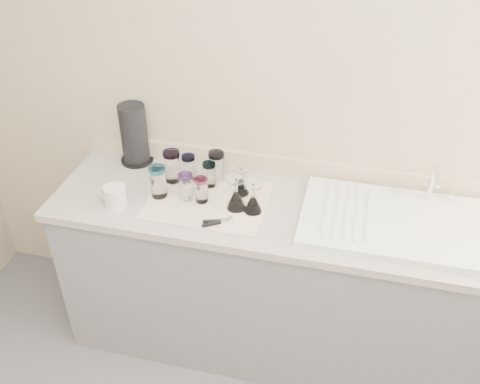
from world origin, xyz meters
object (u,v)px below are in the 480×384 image
(white_mug, at_px, (115,197))
(tumbler_lavender, at_px, (201,190))
(tumbler_magenta, at_px, (158,182))
(sink_unit, at_px, (396,222))
(paper_towel_roll, at_px, (134,135))
(tumbler_cyan, at_px, (189,167))
(can_opener, at_px, (217,222))
(goblet_front_left, at_px, (236,198))
(tumbler_teal, at_px, (172,166))
(tumbler_purple, at_px, (209,174))
(goblet_front_right, at_px, (253,202))
(goblet_back_left, at_px, (241,185))
(tumbler_blue, at_px, (186,186))
(tumbler_extra, at_px, (217,166))

(white_mug, bearing_deg, tumbler_lavender, 17.87)
(tumbler_magenta, bearing_deg, sink_unit, 2.35)
(tumbler_lavender, xyz_separation_m, paper_towel_roll, (-0.43, 0.27, 0.08))
(tumbler_cyan, xyz_separation_m, can_opener, (0.23, -0.31, -0.06))
(tumbler_magenta, relative_size, goblet_front_left, 0.97)
(can_opener, bearing_deg, tumbler_teal, 137.82)
(sink_unit, height_order, tumbler_purple, sink_unit)
(can_opener, bearing_deg, sink_unit, 13.48)
(goblet_front_right, bearing_deg, goblet_front_left, 175.41)
(tumbler_magenta, relative_size, tumbler_lavender, 1.26)
(tumbler_purple, bearing_deg, goblet_back_left, -9.13)
(tumbler_blue, bearing_deg, white_mug, -157.76)
(tumbler_extra, xyz_separation_m, goblet_front_right, (0.23, -0.20, -0.03))
(sink_unit, distance_m, tumbler_extra, 0.87)
(goblet_back_left, distance_m, white_mug, 0.58)
(tumbler_extra, xyz_separation_m, white_mug, (-0.39, -0.31, -0.03))
(tumbler_blue, bearing_deg, tumbler_purple, 60.40)
(sink_unit, xyz_separation_m, goblet_back_left, (-0.71, 0.07, 0.04))
(goblet_front_right, relative_size, paper_towel_roll, 0.47)
(tumbler_blue, distance_m, white_mug, 0.33)
(sink_unit, height_order, tumbler_teal, sink_unit)
(tumbler_blue, xyz_separation_m, white_mug, (-0.30, -0.12, -0.02))
(tumbler_extra, distance_m, goblet_front_left, 0.25)
(can_opener, xyz_separation_m, white_mug, (-0.49, 0.02, 0.04))
(tumbler_teal, relative_size, goblet_back_left, 1.17)
(tumbler_purple, relative_size, paper_towel_roll, 0.40)
(tumbler_lavender, height_order, white_mug, tumbler_lavender)
(tumbler_teal, bearing_deg, can_opener, -42.18)
(tumbler_extra, bearing_deg, tumbler_purple, -110.50)
(paper_towel_roll, bearing_deg, tumbler_teal, -29.16)
(sink_unit, relative_size, goblet_back_left, 5.95)
(can_opener, bearing_deg, tumbler_extra, 106.33)
(tumbler_magenta, distance_m, white_mug, 0.21)
(tumbler_purple, bearing_deg, tumbler_extra, 69.50)
(goblet_front_left, distance_m, can_opener, 0.15)
(tumbler_magenta, distance_m, tumbler_lavender, 0.21)
(sink_unit, distance_m, tumbler_cyan, 1.00)
(tumbler_cyan, height_order, tumbler_lavender, tumbler_cyan)
(tumbler_extra, bearing_deg, goblet_back_left, -29.47)
(tumbler_magenta, xyz_separation_m, white_mug, (-0.17, -0.11, -0.03))
(tumbler_magenta, bearing_deg, goblet_front_left, -0.82)
(tumbler_lavender, bearing_deg, tumbler_blue, 178.29)
(tumbler_extra, height_order, goblet_front_left, goblet_front_left)
(tumbler_blue, height_order, goblet_back_left, goblet_back_left)
(tumbler_teal, bearing_deg, tumbler_extra, 15.03)
(tumbler_magenta, bearing_deg, goblet_back_left, 16.82)
(tumbler_teal, xyz_separation_m, tumbler_lavender, (0.19, -0.13, -0.02))
(sink_unit, bearing_deg, tumbler_purple, 173.93)
(tumbler_magenta, xyz_separation_m, tumbler_blue, (0.13, 0.01, -0.01))
(goblet_back_left, distance_m, can_opener, 0.26)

